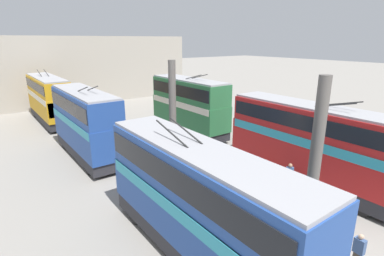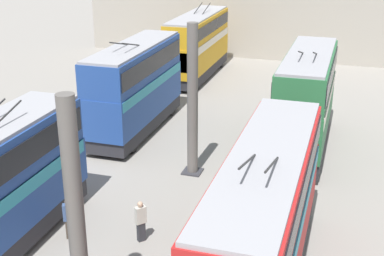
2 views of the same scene
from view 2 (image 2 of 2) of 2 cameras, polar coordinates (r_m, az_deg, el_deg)
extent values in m
cube|color=#A8A093|center=(49.38, 8.88, 12.52)|extent=(0.50, 36.00, 9.38)
cylinder|color=#605B56|center=(15.99, -12.29, -9.44)|extent=(0.52, 0.52, 7.54)
cylinder|color=#605B56|center=(25.64, 0.06, 2.87)|extent=(0.52, 0.52, 7.54)
cube|color=#333338|center=(27.03, 0.05, -4.66)|extent=(0.94, 0.94, 0.08)
cylinder|color=black|center=(22.40, 11.97, -9.63)|extent=(1.01, 0.30, 1.01)
cylinder|color=black|center=(22.61, 6.62, -8.97)|extent=(1.01, 0.30, 1.01)
cube|color=red|center=(18.03, 7.58, -11.21)|extent=(11.23, 2.50, 2.27)
cube|color=teal|center=(17.59, 7.71, -8.84)|extent=(10.89, 2.54, 0.55)
cube|color=red|center=(17.08, 7.89, -5.65)|extent=(11.12, 2.43, 1.64)
cube|color=black|center=(17.04, 7.90, -5.40)|extent=(10.78, 2.51, 0.90)
cube|color=#9E9EA3|center=(16.70, 8.04, -2.91)|extent=(11.00, 2.25, 0.14)
cube|color=black|center=(22.80, 10.06, -3.51)|extent=(0.12, 2.30, 1.45)
cylinder|color=#282828|center=(15.24, 8.51, -3.87)|extent=(2.35, 0.07, 0.65)
cylinder|color=#282828|center=(15.34, 5.93, -3.57)|extent=(2.35, 0.07, 0.65)
cylinder|color=black|center=(33.35, 14.14, 0.66)|extent=(1.04, 0.30, 1.04)
cylinder|color=black|center=(33.49, 10.56, 1.03)|extent=(1.04, 0.30, 1.04)
cylinder|color=black|center=(27.47, 13.22, -3.73)|extent=(1.04, 0.30, 1.04)
cylinder|color=black|center=(27.64, 8.89, -3.24)|extent=(1.04, 0.30, 1.04)
cube|color=#28282D|center=(30.30, 11.76, -0.90)|extent=(9.15, 2.45, 0.78)
cube|color=#286B3D|center=(29.77, 11.98, 1.85)|extent=(9.34, 2.50, 2.29)
cube|color=silver|center=(29.50, 12.10, 3.45)|extent=(9.06, 2.54, 0.55)
cube|color=#286B3D|center=(29.17, 12.28, 5.72)|extent=(9.25, 2.43, 1.88)
cube|color=black|center=(29.15, 12.30, 5.90)|extent=(8.97, 2.51, 1.03)
cube|color=#9E9EA3|center=(28.93, 12.44, 7.65)|extent=(9.15, 2.25, 0.14)
cube|color=black|center=(34.09, 12.82, 4.63)|extent=(0.12, 2.30, 1.47)
cylinder|color=#282828|center=(27.69, 12.98, 7.79)|extent=(2.35, 0.07, 0.65)
cylinder|color=#282828|center=(27.74, 11.53, 7.92)|extent=(2.35, 0.07, 0.65)
cylinder|color=black|center=(23.68, -13.20, -7.94)|extent=(1.01, 0.30, 1.01)
cylinder|color=black|center=(24.73, -17.46, -7.08)|extent=(1.01, 0.30, 1.01)
cylinder|color=#282828|center=(20.26, -19.52, 1.02)|extent=(2.35, 0.07, 0.65)
cylinder|color=black|center=(34.94, -2.23, 2.15)|extent=(0.95, 0.30, 0.95)
cylinder|color=black|center=(35.66, -5.42, 2.46)|extent=(0.95, 0.30, 0.95)
cylinder|color=black|center=(29.37, -6.37, -1.72)|extent=(0.95, 0.30, 0.95)
cylinder|color=black|center=(30.22, -10.03, -1.25)|extent=(0.95, 0.30, 0.95)
cube|color=#28282D|center=(32.35, -5.93, 0.80)|extent=(9.22, 2.45, 0.76)
cube|color=#234793|center=(31.86, -6.03, 3.36)|extent=(9.41, 2.50, 2.27)
cube|color=teal|center=(31.61, -6.09, 4.84)|extent=(9.13, 2.54, 0.55)
cube|color=#234793|center=(31.31, -6.17, 6.93)|extent=(9.32, 2.43, 1.82)
cube|color=black|center=(31.28, -6.18, 7.09)|extent=(9.04, 2.51, 1.00)
cube|color=#9E9EA3|center=(31.08, -6.24, 8.69)|extent=(9.22, 2.25, 0.14)
cube|color=black|center=(35.93, -3.15, 5.86)|extent=(0.12, 2.30, 1.45)
cylinder|color=#282828|center=(29.82, -6.54, 8.86)|extent=(2.35, 0.07, 0.65)
cylinder|color=#282828|center=(30.10, -7.78, 8.92)|extent=(2.35, 0.07, 0.65)
cylinder|color=black|center=(40.15, 0.49, 4.69)|extent=(0.96, 0.30, 0.96)
cylinder|color=black|center=(40.78, -2.35, 4.93)|extent=(0.96, 0.30, 0.96)
cylinder|color=black|center=(46.97, 3.08, 7.07)|extent=(0.96, 0.30, 0.96)
cylinder|color=black|center=(47.51, 0.61, 7.26)|extent=(0.96, 0.30, 0.96)
cube|color=#28282D|center=(43.87, 0.59, 6.33)|extent=(10.11, 2.45, 0.77)
cube|color=gold|center=(43.51, 0.60, 8.25)|extent=(10.32, 2.50, 2.26)
cube|color=silver|center=(43.34, 0.61, 9.35)|extent=(10.01, 2.54, 0.55)
cube|color=gold|center=(43.13, 0.61, 10.77)|extent=(10.21, 2.43, 1.63)
cube|color=black|center=(43.11, 0.61, 10.88)|extent=(9.91, 2.51, 0.90)
cube|color=#9E9EA3|center=(42.98, 0.62, 11.94)|extent=(10.11, 2.25, 0.14)
cube|color=black|center=(38.74, -1.58, 6.99)|extent=(0.12, 2.30, 1.44)
cylinder|color=#282828|center=(44.05, 1.56, 12.63)|extent=(2.35, 0.07, 0.65)
cylinder|color=#282828|center=(44.25, 0.66, 12.67)|extent=(2.35, 0.07, 0.65)
cube|color=#3D5684|center=(18.84, 1.35, -12.98)|extent=(0.47, 0.46, 0.73)
sphere|color=#A37A5B|center=(18.57, 1.37, -11.73)|extent=(0.24, 0.24, 0.24)
cube|color=#2D2D33|center=(21.50, -5.44, -10.94)|extent=(0.36, 0.35, 0.80)
cube|color=beige|center=(21.11, -5.51, -9.20)|extent=(0.48, 0.46, 0.70)
sphere|color=tan|center=(20.89, -5.56, -8.10)|extent=(0.23, 0.23, 0.23)
cube|color=#473D33|center=(22.12, -12.90, -10.43)|extent=(0.31, 0.36, 0.80)
cube|color=#3D5684|center=(21.75, -13.06, -8.74)|extent=(0.40, 0.48, 0.70)
sphere|color=#A37A5B|center=(21.53, -13.16, -7.67)|extent=(0.23, 0.23, 0.23)
cylinder|color=#B28E23|center=(21.91, 2.16, -9.99)|extent=(0.63, 0.63, 0.93)
cylinder|color=#B28E23|center=(21.91, 2.16, -9.99)|extent=(0.66, 0.66, 0.04)
camera|label=1|loc=(19.63, -56.13, 3.34)|focal=28.00mm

